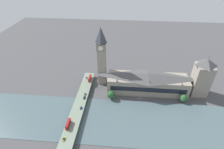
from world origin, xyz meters
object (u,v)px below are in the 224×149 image
Objects in this scene: car_southbound_tail at (85,94)px; clock_tower at (102,56)px; car_southbound_lead at (81,108)px; double_decker_bus_mid at (90,78)px; car_northbound_mid at (64,139)px; car_southbound_mid at (86,78)px; double_decker_bus_lead at (68,124)px; road_bridge at (76,115)px; parliament_hall at (147,82)px; victoria_tower at (202,77)px; car_northbound_tail at (84,98)px.

clock_tower is at bearing -26.45° from car_southbound_tail.
double_decker_bus_mid is at bearing 0.33° from car_southbound_lead.
car_southbound_mid is at bearing -0.41° from car_northbound_mid.
car_northbound_mid is 0.98× the size of car_southbound_lead.
double_decker_bus_mid is 6.71m from car_southbound_mid.
road_bridge is at bearing -13.01° from double_decker_bus_lead.
road_bridge is (-53.02, 78.06, -8.74)m from parliament_hall.
car_southbound_lead is at bearing -21.34° from road_bridge.
car_southbound_tail is at bearing -5.79° from car_northbound_mid.
victoria_tower is 0.34× the size of road_bridge.
clock_tower is 37.00m from double_decker_bus_mid.
victoria_tower reaches higher than car_southbound_lead.
car_southbound_lead is (24.02, -6.98, -2.02)m from double_decker_bus_lead.
double_decker_bus_lead is at bearing 175.05° from double_decker_bus_mid.
double_decker_bus_lead is (-68.06, 81.54, -5.03)m from parliament_hall.
parliament_hall reaches higher than double_decker_bus_lead.
clock_tower is at bearing -79.04° from double_decker_bus_mid.
clock_tower is 55.24m from car_northbound_tail.
car_southbound_mid is at bearing 90.61° from clock_tower.
victoria_tower reaches higher than car_northbound_tail.
parliament_hall is 25.17× the size of car_northbound_mid.
double_decker_bus_mid is at bearing -117.67° from car_southbound_mid.
car_southbound_mid reaches higher than car_southbound_tail.
car_northbound_tail reaches higher than car_southbound_tail.
car_southbound_mid is at bearing 8.73° from car_northbound_tail.
double_decker_bus_mid is 30.31m from car_southbound_tail.
double_decker_bus_mid reaches higher than car_southbound_lead.
parliament_hall is 24.59× the size of car_southbound_lead.
road_bridge is 13.05× the size of double_decker_bus_mid.
car_northbound_tail is 1.19× the size of car_southbound_lead.
car_northbound_mid is at bearing 166.53° from clock_tower.
double_decker_bus_lead reaches higher than road_bridge.
double_decker_bus_mid is at bearing -2.96° from road_bridge.
parliament_hall is 1.27× the size of clock_tower.
victoria_tower reaches higher than car_southbound_mid.
parliament_hall is 78.16m from car_southbound_tail.
road_bridge is 13.51× the size of double_decker_bus_lead.
parliament_hall is 94.77m from road_bridge.
road_bridge is 37.76× the size of car_southbound_mid.
car_southbound_mid is 33.70m from car_southbound_tail.
clock_tower reaches higher than car_southbound_lead.
clock_tower is at bearing -13.47° from car_northbound_mid.
clock_tower is 0.50× the size of road_bridge.
double_decker_bus_mid is (9.03, 74.86, -5.05)m from parliament_hall.
victoria_tower is 4.46× the size of double_decker_bus_mid.
parliament_hall is at bearing -59.43° from car_southbound_lead.
car_southbound_tail is (62.43, -6.33, -0.03)m from car_northbound_mid.
double_decker_bus_lead is (-15.04, 3.48, 3.72)m from road_bridge.
double_decker_bus_mid is (8.98, 137.40, -16.51)m from victoria_tower.
car_southbound_tail is at bearing 0.85° from car_southbound_lead.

